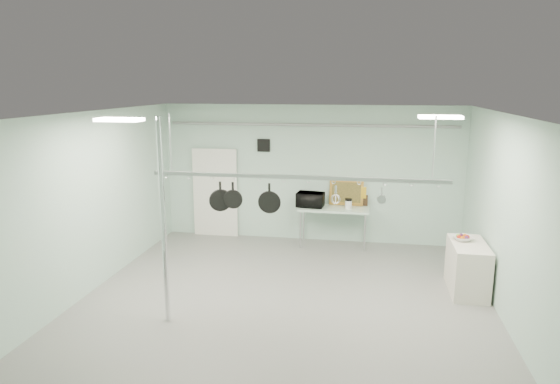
% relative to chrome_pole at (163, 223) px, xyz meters
% --- Properties ---
extents(floor, '(8.00, 8.00, 0.00)m').
position_rel_chrome_pole_xyz_m(floor, '(1.70, 0.60, -1.60)').
color(floor, gray).
rests_on(floor, ground).
extents(ceiling, '(7.00, 8.00, 0.02)m').
position_rel_chrome_pole_xyz_m(ceiling, '(1.70, 0.60, 1.59)').
color(ceiling, silver).
rests_on(ceiling, back_wall).
extents(back_wall, '(7.00, 0.02, 3.20)m').
position_rel_chrome_pole_xyz_m(back_wall, '(1.70, 4.59, 0.00)').
color(back_wall, '#A8C9B5').
rests_on(back_wall, floor).
extents(right_wall, '(0.02, 8.00, 3.20)m').
position_rel_chrome_pole_xyz_m(right_wall, '(5.19, 0.60, 0.00)').
color(right_wall, '#A8C9B5').
rests_on(right_wall, floor).
extents(door, '(1.10, 0.10, 2.20)m').
position_rel_chrome_pole_xyz_m(door, '(-0.60, 4.54, -0.55)').
color(door, silver).
rests_on(door, floor).
extents(wall_vent, '(0.30, 0.04, 0.30)m').
position_rel_chrome_pole_xyz_m(wall_vent, '(0.60, 4.57, 0.65)').
color(wall_vent, black).
rests_on(wall_vent, back_wall).
extents(conduit_pipe, '(6.60, 0.07, 0.07)m').
position_rel_chrome_pole_xyz_m(conduit_pipe, '(1.70, 4.50, 1.15)').
color(conduit_pipe, gray).
rests_on(conduit_pipe, back_wall).
extents(chrome_pole, '(0.08, 0.08, 3.20)m').
position_rel_chrome_pole_xyz_m(chrome_pole, '(0.00, 0.00, 0.00)').
color(chrome_pole, silver).
rests_on(chrome_pole, floor).
extents(prep_table, '(1.60, 0.70, 0.91)m').
position_rel_chrome_pole_xyz_m(prep_table, '(2.30, 4.20, -0.77)').
color(prep_table, silver).
rests_on(prep_table, floor).
extents(side_cabinet, '(0.60, 1.20, 0.90)m').
position_rel_chrome_pole_xyz_m(side_cabinet, '(4.85, 2.00, -1.15)').
color(side_cabinet, beige).
rests_on(side_cabinet, floor).
extents(pot_rack, '(4.80, 0.06, 1.00)m').
position_rel_chrome_pole_xyz_m(pot_rack, '(1.90, 0.90, 0.63)').
color(pot_rack, '#B7B7BC').
rests_on(pot_rack, ceiling).
extents(light_panel_left, '(0.65, 0.30, 0.05)m').
position_rel_chrome_pole_xyz_m(light_panel_left, '(-0.50, -0.20, 1.56)').
color(light_panel_left, white).
rests_on(light_panel_left, ceiling).
extents(light_panel_right, '(0.65, 0.30, 0.05)m').
position_rel_chrome_pole_xyz_m(light_panel_right, '(4.10, 1.20, 1.56)').
color(light_panel_right, white).
rests_on(light_panel_right, ceiling).
extents(microwave, '(0.64, 0.47, 0.33)m').
position_rel_chrome_pole_xyz_m(microwave, '(1.77, 4.19, -0.53)').
color(microwave, black).
rests_on(microwave, prep_table).
extents(coffee_canister, '(0.19, 0.19, 0.20)m').
position_rel_chrome_pole_xyz_m(coffee_canister, '(2.63, 4.13, -0.60)').
color(coffee_canister, silver).
rests_on(coffee_canister, prep_table).
extents(painting_large, '(0.79, 0.17, 0.58)m').
position_rel_chrome_pole_xyz_m(painting_large, '(2.57, 4.50, -0.41)').
color(painting_large, '#CD8937').
rests_on(painting_large, prep_table).
extents(painting_small, '(0.30, 0.09, 0.25)m').
position_rel_chrome_pole_xyz_m(painting_small, '(2.91, 4.50, -0.57)').
color(painting_small, black).
rests_on(painting_small, prep_table).
extents(fruit_bowl, '(0.45, 0.45, 0.08)m').
position_rel_chrome_pole_xyz_m(fruit_bowl, '(4.76, 2.17, -0.66)').
color(fruit_bowl, silver).
rests_on(fruit_bowl, side_cabinet).
extents(skillet_left, '(0.37, 0.20, 0.51)m').
position_rel_chrome_pole_xyz_m(skillet_left, '(0.63, 0.90, 0.23)').
color(skillet_left, black).
rests_on(skillet_left, pot_rack).
extents(skillet_mid, '(0.32, 0.07, 0.45)m').
position_rel_chrome_pole_xyz_m(skillet_mid, '(0.85, 0.90, 0.26)').
color(skillet_mid, black).
rests_on(skillet_mid, pot_rack).
extents(skillet_right, '(0.37, 0.07, 0.50)m').
position_rel_chrome_pole_xyz_m(skillet_right, '(1.46, 0.90, 0.24)').
color(skillet_right, black).
rests_on(skillet_right, pot_rack).
extents(whisk, '(0.15, 0.15, 0.30)m').
position_rel_chrome_pole_xyz_m(whisk, '(2.54, 0.90, 0.34)').
color(whisk, '#B1B2B6').
rests_on(whisk, pot_rack).
extents(grater, '(0.08, 0.04, 0.20)m').
position_rel_chrome_pole_xyz_m(grater, '(2.98, 0.90, 0.39)').
color(grater, gold).
rests_on(grater, pot_rack).
extents(saucepan, '(0.15, 0.10, 0.25)m').
position_rel_chrome_pole_xyz_m(saucepan, '(3.26, 0.90, 0.36)').
color(saucepan, '#ABABAF').
rests_on(saucepan, pot_rack).
extents(fruit_cluster, '(0.24, 0.24, 0.09)m').
position_rel_chrome_pole_xyz_m(fruit_cluster, '(4.76, 2.17, -0.62)').
color(fruit_cluster, '#AA1F0F').
rests_on(fruit_cluster, fruit_bowl).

